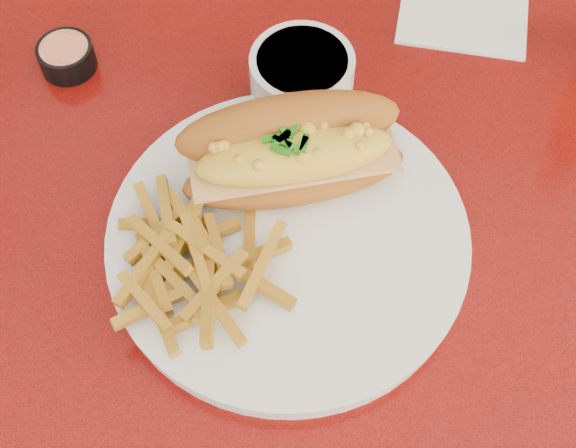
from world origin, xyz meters
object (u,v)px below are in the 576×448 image
(fork, at_px, (347,257))
(sauce_cup_left, at_px, (66,56))
(dinner_plate, at_px, (288,241))
(diner_table, at_px, (350,343))
(mac_hoagie, at_px, (292,151))
(booth_bench_far, at_px, (447,13))
(gravy_ramekin, at_px, (302,77))

(fork, distance_m, sauce_cup_left, 0.34)
(dinner_plate, bearing_deg, fork, -5.90)
(diner_table, xyz_separation_m, sauce_cup_left, (-0.33, 0.13, 0.18))
(mac_hoagie, bearing_deg, fork, -71.70)
(booth_bench_far, bearing_deg, sauce_cup_left, -115.75)
(fork, bearing_deg, diner_table, -71.95)
(booth_bench_far, relative_size, dinner_plate, 3.78)
(diner_table, bearing_deg, gravy_ramekin, 121.81)
(diner_table, distance_m, booth_bench_far, 0.87)
(booth_bench_far, xyz_separation_m, gravy_ramekin, (-0.10, -0.65, 0.51))
(diner_table, relative_size, booth_bench_far, 1.03)
(booth_bench_far, height_order, fork, booth_bench_far)
(sauce_cup_left, bearing_deg, gravy_ramekin, 6.84)
(diner_table, height_order, booth_bench_far, booth_bench_far)
(dinner_plate, height_order, mac_hoagie, mac_hoagie)
(booth_bench_far, height_order, dinner_plate, booth_bench_far)
(booth_bench_far, distance_m, sauce_cup_left, 0.90)
(diner_table, bearing_deg, mac_hoagie, 142.87)
(dinner_plate, height_order, sauce_cup_left, sauce_cup_left)
(gravy_ramekin, distance_m, sauce_cup_left, 0.23)
(dinner_plate, height_order, fork, same)
(booth_bench_far, xyz_separation_m, mac_hoagie, (-0.08, -0.75, 0.54))
(diner_table, distance_m, gravy_ramekin, 0.27)
(booth_bench_far, relative_size, sauce_cup_left, 17.76)
(fork, bearing_deg, gravy_ramekin, 32.29)
(sauce_cup_left, bearing_deg, fork, -23.80)
(fork, bearing_deg, booth_bench_far, 3.80)
(mac_hoagie, distance_m, fork, 0.10)
(booth_bench_far, xyz_separation_m, fork, (-0.01, -0.81, 0.50))
(dinner_plate, height_order, gravy_ramekin, gravy_ramekin)
(diner_table, distance_m, dinner_plate, 0.19)
(fork, xyz_separation_m, sauce_cup_left, (-0.31, 0.14, -0.01))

